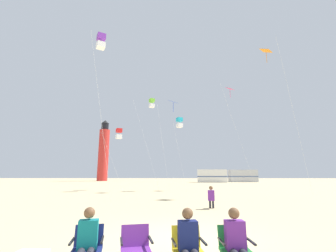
# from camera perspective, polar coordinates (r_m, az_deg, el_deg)

# --- Properties ---
(ground) EXTENTS (200.00, 200.00, 0.00)m
(ground) POSITION_cam_1_polar(r_m,az_deg,el_deg) (7.14, 2.89, -26.10)
(ground) COLOR #D3BC8C
(camp_chair_navy) EXTENTS (0.65, 0.67, 0.82)m
(camp_chair_navy) POSITION_cam_1_polar(r_m,az_deg,el_deg) (4.93, -19.28, -26.03)
(camp_chair_navy) COLOR navy
(camp_chair_navy) RESTS_ON ground
(spectator_navy_chair) EXTENTS (0.41, 0.55, 1.16)m
(spectator_navy_chair) POSITION_cam_1_polar(r_m,az_deg,el_deg) (4.77, -19.41, -25.12)
(spectator_navy_chair) COLOR #147F84
(spectator_navy_chair) RESTS_ON ground
(camp_chair_purple) EXTENTS (0.65, 0.67, 0.82)m
(camp_chair_purple) POSITION_cam_1_polar(r_m,az_deg,el_deg) (4.74, -8.05, -27.14)
(camp_chair_purple) COLOR #722D99
(camp_chair_purple) RESTS_ON ground
(camp_chair_yellow) EXTENTS (0.62, 0.63, 0.82)m
(camp_chair_yellow) POSITION_cam_1_polar(r_m,az_deg,el_deg) (4.64, 4.84, -27.54)
(camp_chair_yellow) COLOR yellow
(camp_chair_yellow) RESTS_ON ground
(spectator_yellow_chair) EXTENTS (0.38, 0.54, 1.16)m
(spectator_yellow_chair) POSITION_cam_1_polar(r_m,az_deg,el_deg) (4.48, 5.20, -26.61)
(spectator_yellow_chair) COLOR navy
(spectator_yellow_chair) RESTS_ON ground
(camp_chair_green) EXTENTS (0.57, 0.59, 0.82)m
(camp_chair_green) POSITION_cam_1_polar(r_m,az_deg,el_deg) (4.81, 16.21, -26.60)
(camp_chair_green) COLOR #238438
(camp_chair_green) RESTS_ON ground
(spectator_green_chair) EXTENTS (0.35, 0.51, 1.16)m
(spectator_green_chair) POSITION_cam_1_polar(r_m,az_deg,el_deg) (4.65, 16.67, -25.65)
(spectator_green_chair) COLOR #722D99
(spectator_green_chair) RESTS_ON ground
(kite_flyer_standing) EXTENTS (0.39, 0.54, 1.16)m
(kite_flyer_standing) POSITION_cam_1_polar(r_m,az_deg,el_deg) (12.76, 10.67, -16.82)
(kite_flyer_standing) COLOR #722D99
(kite_flyer_standing) RESTS_ON ground
(kite_diamond_orange) EXTENTS (3.09, 3.09, 12.92)m
(kite_diamond_orange) POSITION_cam_1_polar(r_m,az_deg,el_deg) (23.25, 23.61, 15.47)
(kite_diamond_orange) COLOR silver
(kite_diamond_orange) RESTS_ON ground
(kite_box_cyan) EXTENTS (1.47, 1.20, 8.24)m
(kite_box_cyan) POSITION_cam_1_polar(r_m,az_deg,el_deg) (26.85, 2.86, 0.84)
(kite_box_cyan) COLOR silver
(kite_box_cyan) RESTS_ON ground
(kite_box_scarlet) EXTENTS (2.79, 2.05, 6.82)m
(kite_box_scarlet) POSITION_cam_1_polar(r_m,az_deg,el_deg) (26.50, -12.07, -1.87)
(kite_box_scarlet) COLOR silver
(kite_box_scarlet) RESTS_ON ground
(kite_diamond_blue) EXTENTS (2.47, 2.47, 9.90)m
(kite_diamond_blue) POSITION_cam_1_polar(r_m,az_deg,el_deg) (25.67, 1.12, 5.16)
(kite_diamond_blue) COLOR silver
(kite_diamond_blue) RESTS_ON ground
(kite_box_violet) EXTENTS (1.85, 1.85, 12.24)m
(kite_box_violet) POSITION_cam_1_polar(r_m,az_deg,el_deg) (19.32, -16.27, 19.41)
(kite_box_violet) COLOR silver
(kite_box_violet) RESTS_ON ground
(kite_box_lime) EXTENTS (3.38, 2.61, 11.35)m
(kite_box_lime) POSITION_cam_1_polar(r_m,az_deg,el_deg) (29.94, -4.04, 5.64)
(kite_box_lime) COLOR silver
(kite_box_lime) RESTS_ON ground
(kite_diamond_rainbow) EXTENTS (3.48, 2.49, 12.61)m
(kite_diamond_rainbow) POSITION_cam_1_polar(r_m,az_deg,el_deg) (30.24, 15.24, 7.89)
(kite_diamond_rainbow) COLOR silver
(kite_diamond_rainbow) RESTS_ON ground
(lighthouse_distant) EXTENTS (2.80, 2.80, 16.80)m
(lighthouse_distant) POSITION_cam_1_polar(r_m,az_deg,el_deg) (66.26, -15.68, -6.17)
(lighthouse_distant) COLOR red
(lighthouse_distant) RESTS_ON ground
(rv_van_white) EXTENTS (6.61, 2.87, 2.80)m
(rv_van_white) POSITION_cam_1_polar(r_m,az_deg,el_deg) (53.38, 10.85, -12.06)
(rv_van_white) COLOR white
(rv_van_white) RESTS_ON ground
(rv_van_silver) EXTENTS (6.60, 2.83, 2.80)m
(rv_van_silver) POSITION_cam_1_polar(r_m,az_deg,el_deg) (57.92, 18.07, -11.67)
(rv_van_silver) COLOR #B7BABF
(rv_van_silver) RESTS_ON ground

